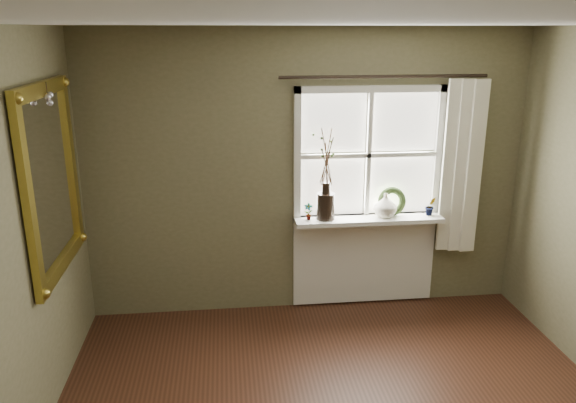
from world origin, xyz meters
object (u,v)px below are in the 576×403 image
(cream_vase, at_px, (385,205))
(wreath, at_px, (392,204))
(dark_jug, at_px, (326,206))
(gilt_mirror, at_px, (52,179))

(cream_vase, height_order, wreath, wreath)
(cream_vase, bearing_deg, wreath, 28.87)
(dark_jug, bearing_deg, cream_vase, 0.00)
(wreath, relative_size, gilt_mirror, 0.20)
(dark_jug, relative_size, wreath, 0.89)
(dark_jug, distance_m, gilt_mirror, 2.30)
(cream_vase, xyz_separation_m, wreath, (0.07, 0.04, -0.01))
(cream_vase, bearing_deg, dark_jug, 180.00)
(cream_vase, bearing_deg, gilt_mirror, -164.13)
(cream_vase, distance_m, wreath, 0.08)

